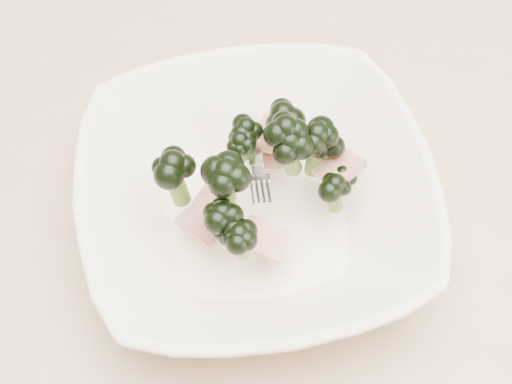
% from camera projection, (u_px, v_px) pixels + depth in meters
% --- Properties ---
extents(dining_table, '(1.20, 0.80, 0.75)m').
position_uv_depth(dining_table, '(344.00, 239.00, 0.76)').
color(dining_table, tan).
rests_on(dining_table, ground).
extents(broccoli_dish, '(0.41, 0.41, 0.13)m').
position_uv_depth(broccoli_dish, '(257.00, 196.00, 0.63)').
color(broccoli_dish, '#F3EACE').
rests_on(broccoli_dish, dining_table).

